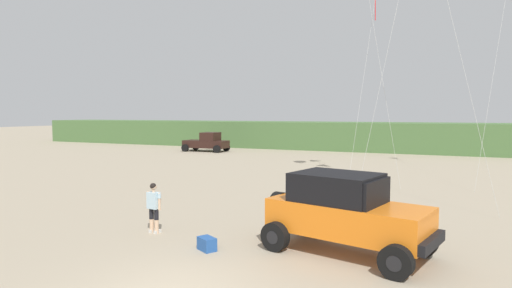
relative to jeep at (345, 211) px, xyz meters
The scene contains 5 objects.
dune_ridge 35.07m from the jeep, 94.77° to the left, with size 90.00×6.74×2.96m, color #4C703D.
jeep is the anchor object (origin of this frame).
person_watching 6.24m from the jeep, behind, with size 0.62×0.35×1.67m.
cooler_box 4.07m from the jeep, 159.85° to the right, with size 0.56×0.36×0.38m, color #23519E.
distant_pickup 33.20m from the jeep, 126.98° to the left, with size 4.63×2.42×1.98m.
Camera 1 is at (5.40, -7.59, 3.96)m, focal length 30.08 mm.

